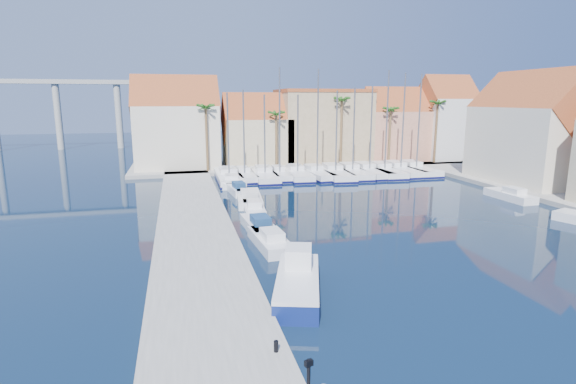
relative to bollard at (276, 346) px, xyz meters
name	(u,v)px	position (x,y,z in m)	size (l,w,h in m)	color
ground	(367,288)	(6.60, 5.97, -0.73)	(260.00, 260.00, 0.00)	black
quay_west	(195,229)	(-2.40, 19.47, -0.48)	(6.00, 77.00, 0.50)	gray
shore_north	(304,163)	(16.60, 53.97, -0.48)	(54.00, 16.00, 0.50)	gray
bollard	(276,346)	(0.00, 0.00, 0.00)	(0.19, 0.19, 0.47)	black
fishing_boat	(298,281)	(2.54, 6.04, 0.04)	(4.10, 7.05, 2.34)	navy
motorboat_west_0	(270,240)	(2.71, 14.31, -0.23)	(2.37, 6.14, 1.40)	white
motorboat_west_1	(259,225)	(2.63, 18.34, -0.23)	(2.23, 5.99, 1.40)	white
motorboat_west_2	(254,208)	(3.18, 24.11, -0.23)	(2.27, 5.73, 1.40)	white
motorboat_west_3	(249,197)	(3.48, 28.88, -0.23)	(3.14, 7.68, 1.40)	white
motorboat_west_4	(238,189)	(2.95, 33.55, -0.23)	(2.21, 5.48, 1.40)	white
motorboat_west_5	(232,181)	(2.90, 38.96, -0.23)	(2.98, 7.32, 1.40)	white
motorboat_east_1	(510,195)	(30.60, 23.44, -0.23)	(2.11, 5.97, 1.40)	white
sailboat_0	(229,177)	(2.87, 41.90, -0.18)	(3.33, 12.01, 11.28)	white
sailboat_1	(244,175)	(4.93, 42.31, -0.14)	(2.80, 8.79, 11.65)	white
sailboat_2	(264,175)	(7.67, 42.13, -0.18)	(3.50, 11.08, 11.04)	white
sailboat_3	(279,173)	(9.69, 42.14, -0.07)	(2.42, 8.29, 14.48)	white
sailboat_4	(297,173)	(12.13, 42.14, -0.17)	(3.42, 10.74, 11.04)	white
sailboat_5	(316,173)	(14.66, 41.68, -0.12)	(3.36, 9.95, 14.30)	white
sailboat_6	(334,173)	(17.36, 41.66, -0.18)	(4.11, 12.08, 11.58)	white
sailboat_7	(351,172)	(19.92, 41.87, -0.17)	(3.61, 11.26, 11.98)	white
sailboat_8	(367,171)	(22.45, 42.05, -0.17)	(3.41, 11.36, 12.16)	white
sailboat_9	(383,170)	(24.67, 41.72, -0.15)	(3.83, 11.44, 14.31)	white
sailboat_10	(398,169)	(27.30, 42.16, -0.15)	(3.40, 11.34, 14.02)	white
sailboat_11	(414,169)	(29.76, 42.09, -0.15)	(3.24, 11.31, 13.91)	white
building_0	(177,126)	(-3.40, 52.97, 5.79)	(12.30, 9.00, 13.50)	beige
building_1	(257,133)	(8.60, 52.97, 4.56)	(10.30, 8.00, 11.00)	tan
building_2	(322,126)	(19.60, 53.97, 5.52)	(14.20, 10.20, 11.50)	tan
building_3	(393,127)	(31.60, 52.97, 5.12)	(10.30, 8.00, 12.00)	tan
building_4	(445,120)	(40.60, 51.97, 6.23)	(8.30, 8.00, 14.00)	silver
building_6	(533,132)	(38.60, 29.97, 5.79)	(9.00, 14.30, 13.50)	beige
palm_0	(206,109)	(0.60, 47.97, 8.34)	(2.60, 2.60, 10.15)	brown
palm_1	(276,116)	(10.60, 47.97, 7.40)	(2.60, 2.60, 9.15)	brown
palm_2	(342,102)	(20.60, 47.97, 9.28)	(2.60, 2.60, 11.15)	brown
palm_3	(391,112)	(28.60, 47.97, 7.87)	(2.60, 2.60, 9.65)	brown
palm_4	(438,105)	(36.60, 47.97, 8.81)	(2.60, 2.60, 10.65)	brown
viaduct	(30,100)	(-32.47, 87.97, 9.51)	(48.00, 2.20, 14.45)	#9E9E99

